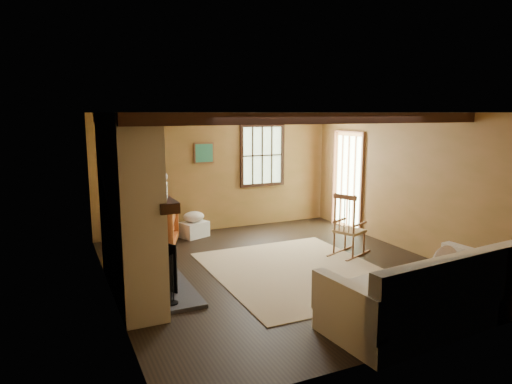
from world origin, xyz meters
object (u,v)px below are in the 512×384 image
sofa (424,298)px  laundry_basket (194,229)px  rocking_chair (348,229)px  fireplace (130,213)px  armchair (152,226)px

sofa → laundry_basket: sofa is taller
sofa → laundry_basket: size_ratio=4.74×
rocking_chair → laundry_basket: size_ratio=2.15×
fireplace → sofa: fireplace is taller
fireplace → sofa: (2.82, -2.37, -0.77)m
sofa → armchair: (-2.14, 4.35, 0.06)m
fireplace → armchair: (0.68, 1.98, -0.71)m
fireplace → laundry_basket: bearing=56.3°
sofa → armchair: size_ratio=2.75×
armchair → rocking_chair: bearing=79.7°
rocking_chair → sofa: size_ratio=0.45×
rocking_chair → fireplace: bearing=68.9°
fireplace → rocking_chair: bearing=2.4°
rocking_chair → sofa: (-0.80, -2.53, -0.12)m
rocking_chair → armchair: size_ratio=1.25×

